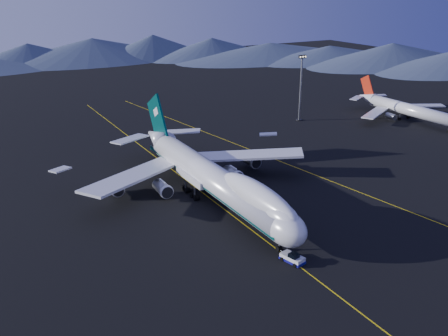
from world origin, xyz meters
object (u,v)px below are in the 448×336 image
second_jet (406,109)px  service_van (278,153)px  boeing_747 (213,177)px  pushback_tug (292,259)px  floodlight_mast (301,88)px

second_jet → service_van: second_jet is taller
boeing_747 → pushback_tug: size_ratio=14.52×
service_van → floodlight_mast: (29.05, 28.14, 11.31)m
boeing_747 → service_van: 37.96m
boeing_747 → floodlight_mast: floodlight_mast is taller
service_van → second_jet: bearing=-31.4°
pushback_tug → second_jet: second_jet is taller
pushback_tug → second_jet: 113.34m
pushback_tug → service_van: (32.36, 50.28, 0.02)m
pushback_tug → second_jet: bearing=18.3°
pushback_tug → floodlight_mast: floodlight_mast is taller
second_jet → boeing_747: bearing=-164.7°
floodlight_mast → second_jet: bearing=-27.9°
pushback_tug → service_van: bearing=43.5°
pushback_tug → service_van: pushback_tug is taller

